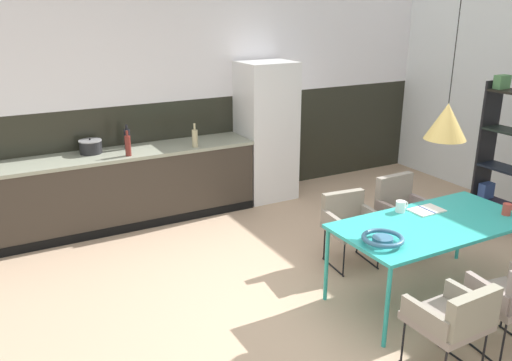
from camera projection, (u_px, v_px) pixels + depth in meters
The scene contains 19 objects.
ground_plane at pixel (338, 313), 4.50m from camera, with size 9.58×9.58×0.00m, color tan.
back_wall_splashback_dark at pixel (195, 150), 6.93m from camera, with size 7.37×0.12×1.36m, color black.
back_wall_panel_upper at pixel (191, 44), 6.49m from camera, with size 7.37×0.12×1.36m, color white.
kitchen_counter at pixel (85, 194), 6.03m from camera, with size 4.07×0.63×0.89m.
refrigerator_column at pixel (266, 131), 6.95m from camera, with size 0.69×0.60×1.82m, color silver.
dining_table at pixel (433, 227), 4.55m from camera, with size 1.75×0.86×0.73m.
armchair_near_window at pixel (349, 219), 5.26m from camera, with size 0.53×0.52×0.72m.
armchair_facing_counter at pixel (456, 316), 3.61m from camera, with size 0.50×0.48×0.73m.
armchair_far_side at pixel (401, 206), 5.49m from camera, with size 0.50×0.48×0.82m.
fruit_bowl at pixel (383, 239), 4.13m from camera, with size 0.34×0.34×0.06m.
open_book at pixel (427, 210), 4.79m from camera, with size 0.30×0.21×0.02m.
mug_glass_clear at pixel (507, 209), 4.68m from camera, with size 0.12×0.08×0.11m.
mug_wide_latte at pixel (401, 206), 4.75m from camera, with size 0.13×0.09×0.10m.
cooking_pot at pixel (91, 147), 6.01m from camera, with size 0.26×0.26×0.18m.
bottle_oil_tall at pixel (128, 145), 5.90m from camera, with size 0.07×0.07×0.29m.
bottle_spice_small at pixel (127, 138), 6.19m from camera, with size 0.07×0.07×0.29m.
bottle_vinegar_dark at pixel (195, 138), 6.26m from camera, with size 0.07×0.07×0.29m.
open_shelf_unit at pixel (511, 154), 6.02m from camera, with size 0.30×0.76×1.75m.
pendant_lamp_over_table_near at pixel (447, 121), 4.24m from camera, with size 0.34×0.34×1.21m.
Camera 1 is at (-2.48, -3.09, 2.53)m, focal length 36.81 mm.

